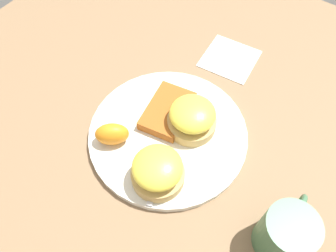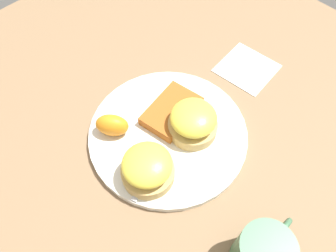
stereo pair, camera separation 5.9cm
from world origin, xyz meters
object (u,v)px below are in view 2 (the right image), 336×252
object	(u,v)px
orange_wedge	(112,125)
fork	(162,146)
sandwich_benedict_left	(147,168)
sandwich_benedict_right	(193,122)
hashbrown_patty	(172,111)

from	to	relation	value
orange_wedge	fork	world-z (taller)	orange_wedge
sandwich_benedict_left	fork	bearing A→B (deg)	23.42
sandwich_benedict_right	hashbrown_patty	size ratio (longest dim) A/B	0.81
sandwich_benedict_right	fork	world-z (taller)	sandwich_benedict_right
sandwich_benedict_left	fork	distance (m)	0.07
orange_wedge	hashbrown_patty	bearing A→B (deg)	-24.51
hashbrown_patty	orange_wedge	bearing A→B (deg)	155.49
sandwich_benedict_left	fork	size ratio (longest dim) A/B	0.48
sandwich_benedict_left	fork	world-z (taller)	sandwich_benedict_left
hashbrown_patty	sandwich_benedict_right	bearing A→B (deg)	-88.57
sandwich_benedict_left	orange_wedge	size ratio (longest dim) A/B	1.50
fork	hashbrown_patty	bearing A→B (deg)	31.16
sandwich_benedict_left	sandwich_benedict_right	size ratio (longest dim) A/B	1.00
hashbrown_patty	fork	distance (m)	0.07
sandwich_benedict_right	hashbrown_patty	bearing A→B (deg)	91.43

